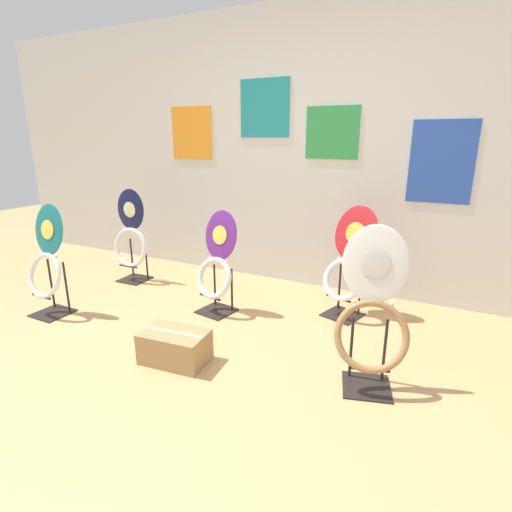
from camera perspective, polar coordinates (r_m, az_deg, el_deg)
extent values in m
plane|color=tan|center=(2.43, -12.00, -20.17)|extent=(14.00, 14.00, 0.00)
cube|color=silver|center=(3.90, 7.89, 14.44)|extent=(8.00, 0.06, 2.60)
cube|color=teal|center=(4.05, 1.21, 20.36)|extent=(0.51, 0.01, 0.53)
cube|color=#284CAD|center=(3.65, 24.97, 12.06)|extent=(0.49, 0.01, 0.66)
cube|color=orange|center=(4.48, -9.20, 16.95)|extent=(0.50, 0.01, 0.54)
cube|color=#2D8E47|center=(3.80, 10.80, 16.91)|extent=(0.49, 0.01, 0.46)
cube|color=black|center=(2.60, 15.47, -17.53)|extent=(0.35, 0.35, 0.01)
cylinder|color=black|center=(2.56, 13.45, -12.52)|extent=(0.02, 0.02, 0.40)
cylinder|color=black|center=(2.58, 17.90, -12.66)|extent=(0.02, 0.02, 0.40)
cylinder|color=black|center=(2.45, 15.91, -15.32)|extent=(0.22, 0.08, 0.02)
torus|color=#9E7042|center=(2.41, 16.15, -10.97)|extent=(0.46, 0.30, 0.41)
ellipsoid|color=white|center=(2.36, 16.70, -1.08)|extent=(0.39, 0.21, 0.45)
ellipsoid|color=silver|center=(2.35, 16.74, -1.12)|extent=(0.17, 0.08, 0.17)
sphere|color=silver|center=(2.39, 13.91, -6.35)|extent=(0.02, 0.02, 0.02)
sphere|color=silver|center=(2.41, 18.78, -6.55)|extent=(0.02, 0.02, 0.02)
cube|color=black|center=(4.39, -16.92, -3.19)|extent=(0.29, 0.29, 0.01)
cylinder|color=black|center=(4.45, -17.32, -0.14)|extent=(0.02, 0.02, 0.40)
cylinder|color=black|center=(4.33, -15.39, -0.46)|extent=(0.02, 0.02, 0.40)
cylinder|color=black|center=(4.28, -17.79, -1.41)|extent=(0.22, 0.02, 0.02)
torus|color=silver|center=(4.27, -17.50, 1.15)|extent=(0.42, 0.15, 0.41)
ellipsoid|color=#141942|center=(4.23, -17.49, 6.36)|extent=(0.34, 0.06, 0.41)
ellipsoid|color=beige|center=(4.21, -17.64, 6.33)|extent=(0.15, 0.02, 0.16)
sphere|color=silver|center=(4.32, -18.26, 3.71)|extent=(0.02, 0.02, 0.02)
sphere|color=silver|center=(4.20, -16.40, 3.52)|extent=(0.02, 0.02, 0.02)
cube|color=black|center=(3.46, 12.21, -8.22)|extent=(0.35, 0.35, 0.01)
cylinder|color=black|center=(3.50, 11.85, -4.11)|extent=(0.02, 0.02, 0.42)
cylinder|color=black|center=(3.41, 14.64, -4.87)|extent=(0.02, 0.02, 0.42)
cylinder|color=black|center=(3.33, 11.69, -5.95)|extent=(0.22, 0.08, 0.02)
torus|color=silver|center=(3.33, 12.36, -3.27)|extent=(0.41, 0.31, 0.35)
ellipsoid|color=#AD1E23|center=(3.35, 14.09, 3.18)|extent=(0.41, 0.27, 0.45)
ellipsoid|color=yellow|center=(3.34, 13.98, 3.22)|extent=(0.18, 0.11, 0.17)
sphere|color=silver|center=(3.40, 11.69, -0.32)|extent=(0.02, 0.02, 0.02)
sphere|color=silver|center=(3.30, 14.75, -1.05)|extent=(0.02, 0.02, 0.02)
cube|color=black|center=(3.48, -5.64, -7.80)|extent=(0.32, 0.32, 0.01)
cylinder|color=black|center=(3.53, -5.92, -4.10)|extent=(0.02, 0.02, 0.37)
cylinder|color=black|center=(3.41, -3.47, -4.81)|extent=(0.02, 0.02, 0.37)
cylinder|color=black|center=(3.37, -6.59, -5.85)|extent=(0.22, 0.06, 0.02)
torus|color=silver|center=(3.35, -6.03, -3.13)|extent=(0.38, 0.24, 0.35)
ellipsoid|color=#60237F|center=(3.32, -5.04, 2.99)|extent=(0.35, 0.17, 0.41)
ellipsoid|color=#E5CC4C|center=(3.31, -5.23, 2.99)|extent=(0.16, 0.06, 0.16)
sphere|color=silver|center=(3.40, -6.61, -0.26)|extent=(0.02, 0.02, 0.02)
sphere|color=silver|center=(3.28, -4.22, -0.83)|extent=(0.02, 0.02, 0.02)
cube|color=black|center=(3.83, -27.02, -7.27)|extent=(0.28, 0.28, 0.01)
cylinder|color=black|center=(3.88, -27.22, -3.47)|extent=(0.02, 0.02, 0.44)
cylinder|color=black|center=(3.72, -25.46, -4.02)|extent=(0.02, 0.02, 0.44)
cylinder|color=black|center=(3.73, -28.33, -5.12)|extent=(0.22, 0.02, 0.02)
torus|color=silver|center=(3.70, -27.97, -2.50)|extent=(0.38, 0.18, 0.37)
ellipsoid|color=#197075|center=(3.67, -27.48, 3.36)|extent=(0.35, 0.11, 0.42)
ellipsoid|color=#EADB4C|center=(3.66, -27.68, 3.35)|extent=(0.16, 0.04, 0.16)
sphere|color=silver|center=(3.77, -28.38, 0.30)|extent=(0.02, 0.02, 0.02)
sphere|color=silver|center=(3.62, -26.68, -0.09)|extent=(0.02, 0.02, 0.02)
cube|color=#A37F51|center=(2.76, -11.50, -12.57)|extent=(0.46, 0.31, 0.21)
cube|color=#B7AD89|center=(2.71, -11.63, -10.60)|extent=(0.42, 0.08, 0.00)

